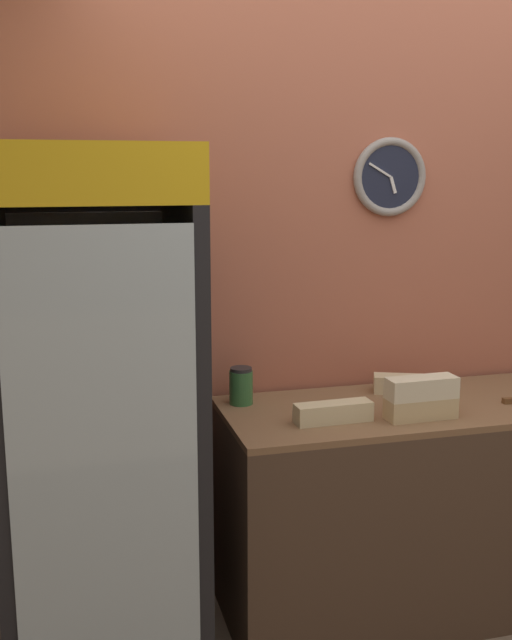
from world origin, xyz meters
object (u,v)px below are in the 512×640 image
at_px(sandwich_stack_bottom, 421,408).
at_px(sandwich_flat_right, 333,412).
at_px(beverage_cooler, 96,393).
at_px(sandwich_stack_middle, 422,388).
at_px(condiment_jar, 241,386).
at_px(sandwich_flat_left, 409,384).

xyz_separation_m(sandwich_stack_bottom, sandwich_flat_right, (-0.33, 0.05, -0.00)).
bearing_deg(sandwich_flat_right, beverage_cooler, 172.79).
relative_size(sandwich_stack_bottom, sandwich_stack_middle, 1.00).
bearing_deg(sandwich_stack_bottom, beverage_cooler, 172.50).
height_order(beverage_cooler, sandwich_stack_middle, beverage_cooler).
bearing_deg(condiment_jar, sandwich_stack_middle, -30.07).
distance_m(sandwich_stack_middle, sandwich_flat_left, 0.34).
relative_size(sandwich_stack_middle, condiment_jar, 1.83).
height_order(sandwich_stack_middle, sandwich_flat_right, sandwich_stack_middle).
distance_m(beverage_cooler, sandwich_stack_middle, 1.17).
relative_size(sandwich_flat_right, condiment_jar, 1.99).
bearing_deg(sandwich_stack_bottom, sandwich_flat_left, 71.40).
height_order(sandwich_stack_bottom, condiment_jar, condiment_jar).
distance_m(beverage_cooler, sandwich_stack_bottom, 1.18).
relative_size(sandwich_stack_middle, sandwich_flat_left, 0.90).
height_order(sandwich_stack_bottom, sandwich_flat_right, sandwich_stack_bottom).
relative_size(beverage_cooler, sandwich_flat_right, 6.35).
bearing_deg(sandwich_stack_bottom, sandwich_stack_middle, 0.00).
relative_size(sandwich_stack_middle, sandwich_flat_right, 0.92).
bearing_deg(sandwich_flat_left, condiment_jar, 177.26).
distance_m(sandwich_stack_bottom, sandwich_flat_left, 0.33).
xyz_separation_m(beverage_cooler, sandwich_flat_left, (1.27, 0.16, -0.11)).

